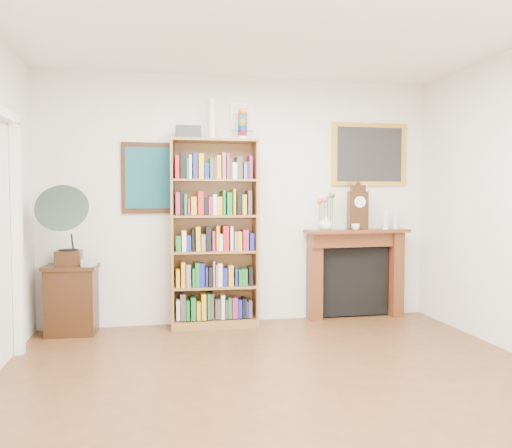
{
  "coord_description": "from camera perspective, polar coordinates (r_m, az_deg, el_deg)",
  "views": [
    {
      "loc": [
        -0.95,
        -3.16,
        1.43
      ],
      "look_at": [
        -0.01,
        1.6,
        1.18
      ],
      "focal_mm": 35.0,
      "sensor_mm": 36.0,
      "label": 1
    }
  ],
  "objects": [
    {
      "name": "mantel_clock",
      "position": [
        5.97,
        11.56,
        1.77
      ],
      "size": [
        0.24,
        0.15,
        0.52
      ],
      "rotation": [
        0.0,
        0.0,
        -0.12
      ],
      "color": "black",
      "rests_on": "fireplace"
    },
    {
      "name": "side_cabinet",
      "position": [
        5.63,
        -20.31,
        -8.11
      ],
      "size": [
        0.55,
        0.41,
        0.73
      ],
      "primitive_type": "cube",
      "rotation": [
        0.0,
        0.0,
        -0.05
      ],
      "color": "black",
      "rests_on": "floor"
    },
    {
      "name": "flower_vase",
      "position": [
        5.85,
        7.99,
        0.14
      ],
      "size": [
        0.2,
        0.2,
        0.17
      ],
      "primitive_type": "imported",
      "rotation": [
        0.0,
        0.0,
        0.29
      ],
      "color": "white",
      "rests_on": "fireplace"
    },
    {
      "name": "door_casing",
      "position": [
        4.54,
        -27.17,
        0.54
      ],
      "size": [
        0.08,
        1.02,
        2.17
      ],
      "color": "white",
      "rests_on": "left_wall"
    },
    {
      "name": "small_picture",
      "position": [
        5.8,
        -1.6,
        12.14
      ],
      "size": [
        0.26,
        0.04,
        0.3
      ],
      "color": "white",
      "rests_on": "back_wall"
    },
    {
      "name": "teacup",
      "position": [
        5.89,
        11.31,
        -0.32
      ],
      "size": [
        0.12,
        0.12,
        0.08
      ],
      "primitive_type": "imported",
      "rotation": [
        0.0,
        0.0,
        0.37
      ],
      "color": "white",
      "rests_on": "fireplace"
    },
    {
      "name": "teal_poster",
      "position": [
        5.65,
        -12.2,
        5.17
      ],
      "size": [
        0.58,
        0.04,
        0.78
      ],
      "color": "black",
      "rests_on": "back_wall"
    },
    {
      "name": "fireplace",
      "position": [
        6.08,
        11.26,
        -4.74
      ],
      "size": [
        1.27,
        0.38,
        1.06
      ],
      "rotation": [
        0.0,
        0.0,
        0.07
      ],
      "color": "#542713",
      "rests_on": "floor"
    },
    {
      "name": "bottle_right",
      "position": [
        6.21,
        15.65,
        0.37
      ],
      "size": [
        0.06,
        0.06,
        0.2
      ],
      "primitive_type": "cylinder",
      "color": "silver",
      "rests_on": "fireplace"
    },
    {
      "name": "bookshelf",
      "position": [
        5.51,
        -4.78,
        0.16
      ],
      "size": [
        0.96,
        0.37,
        2.38
      ],
      "rotation": [
        0.0,
        0.0,
        -0.04
      ],
      "color": "brown",
      "rests_on": "floor"
    },
    {
      "name": "bottle_left",
      "position": [
        6.11,
        14.59,
        0.53
      ],
      "size": [
        0.07,
        0.07,
        0.24
      ],
      "primitive_type": "cylinder",
      "color": "silver",
      "rests_on": "fireplace"
    },
    {
      "name": "cd_stack",
      "position": [
        5.41,
        -18.56,
        -4.2
      ],
      "size": [
        0.15,
        0.15,
        0.08
      ],
      "primitive_type": "cube",
      "rotation": [
        0.0,
        0.0,
        -0.25
      ],
      "color": "silver",
      "rests_on": "side_cabinet"
    },
    {
      "name": "room",
      "position": [
        3.3,
        5.57,
        2.45
      ],
      "size": [
        4.51,
        5.01,
        2.81
      ],
      "color": "#4C2F17",
      "rests_on": "ground"
    },
    {
      "name": "gilt_painting",
      "position": [
        6.19,
        12.82,
        7.75
      ],
      "size": [
        0.95,
        0.04,
        0.75
      ],
      "color": "gold",
      "rests_on": "back_wall"
    },
    {
      "name": "gramophone",
      "position": [
        5.4,
        -20.95,
        0.32
      ],
      "size": [
        0.52,
        0.65,
        0.83
      ],
      "rotation": [
        0.0,
        0.0,
        0.03
      ],
      "color": "black",
      "rests_on": "side_cabinet"
    }
  ]
}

